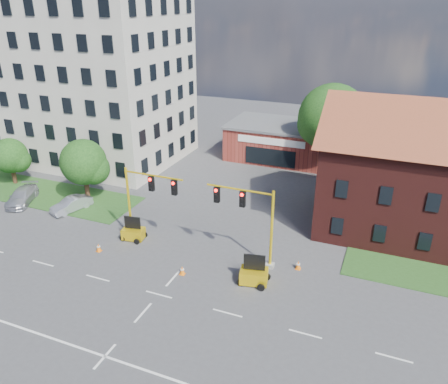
# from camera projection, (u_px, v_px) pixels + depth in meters

# --- Properties ---
(ground) EXTENTS (120.00, 120.00, 0.00)m
(ground) POSITION_uv_depth(u_px,v_px,m) (159.00, 295.00, 29.46)
(ground) COLOR #444346
(ground) RESTS_ON ground
(grass_verge_nw) EXTENTS (22.00, 6.00, 0.08)m
(grass_verge_nw) POSITION_uv_depth(u_px,v_px,m) (38.00, 192.00, 44.78)
(grass_verge_nw) COLOR #25491B
(grass_verge_nw) RESTS_ON ground
(grass_verge_ne) EXTENTS (14.00, 4.00, 0.08)m
(grass_verge_ne) POSITION_uv_depth(u_px,v_px,m) (445.00, 280.00, 30.86)
(grass_verge_ne) COLOR #25491B
(grass_verge_ne) RESTS_ON ground
(lane_markings) EXTENTS (60.00, 36.00, 0.01)m
(lane_markings) POSITION_uv_depth(u_px,v_px,m) (134.00, 322.00, 26.93)
(lane_markings) COLOR white
(lane_markings) RESTS_ON ground
(office_block) EXTENTS (18.40, 15.40, 20.60)m
(office_block) POSITION_uv_depth(u_px,v_px,m) (98.00, 73.00, 50.65)
(office_block) COLOR #B9B2A2
(office_block) RESTS_ON ground
(brick_shop) EXTENTS (12.40, 8.40, 4.30)m
(brick_shop) POSITION_uv_depth(u_px,v_px,m) (280.00, 140.00, 53.93)
(brick_shop) COLOR maroon
(brick_shop) RESTS_ON ground
(tree_large) EXTENTS (7.82, 7.45, 10.07)m
(tree_large) POSITION_uv_depth(u_px,v_px,m) (336.00, 120.00, 47.50)
(tree_large) COLOR #331E12
(tree_large) RESTS_ON ground
(tree_nw_front) EXTENTS (4.62, 4.40, 6.21)m
(tree_nw_front) POSITION_uv_depth(u_px,v_px,m) (86.00, 164.00, 41.58)
(tree_nw_front) COLOR #331E12
(tree_nw_front) RESTS_ON ground
(tree_nw_rear) EXTENTS (3.86, 3.68, 5.01)m
(tree_nw_rear) POSITION_uv_depth(u_px,v_px,m) (12.00, 157.00, 45.79)
(tree_nw_rear) COLOR #331E12
(tree_nw_rear) RESTS_ON ground
(signal_mast_west) EXTENTS (5.30, 0.60, 6.20)m
(signal_mast_west) POSITION_uv_depth(u_px,v_px,m) (146.00, 197.00, 34.43)
(signal_mast_west) COLOR gray
(signal_mast_west) RESTS_ON ground
(signal_mast_east) EXTENTS (5.30, 0.60, 6.20)m
(signal_mast_east) POSITION_uv_depth(u_px,v_px,m) (250.00, 216.00, 31.43)
(signal_mast_east) COLOR gray
(signal_mast_east) RESTS_ON ground
(trailer_west) EXTENTS (1.91, 1.45, 1.98)m
(trailer_west) POSITION_uv_depth(u_px,v_px,m) (133.00, 233.00, 35.97)
(trailer_west) COLOR yellow
(trailer_west) RESTS_ON ground
(trailer_east) EXTENTS (2.14, 1.65, 2.19)m
(trailer_east) POSITION_uv_depth(u_px,v_px,m) (254.00, 275.00, 30.40)
(trailer_east) COLOR yellow
(trailer_east) RESTS_ON ground
(cone_a) EXTENTS (0.40, 0.40, 0.70)m
(cone_a) POSITION_uv_depth(u_px,v_px,m) (99.00, 247.00, 34.36)
(cone_a) COLOR orange
(cone_a) RESTS_ON ground
(cone_b) EXTENTS (0.40, 0.40, 0.70)m
(cone_b) POSITION_uv_depth(u_px,v_px,m) (138.00, 233.00, 36.43)
(cone_b) COLOR orange
(cone_b) RESTS_ON ground
(cone_c) EXTENTS (0.40, 0.40, 0.70)m
(cone_c) POSITION_uv_depth(u_px,v_px,m) (182.00, 270.00, 31.49)
(cone_c) COLOR orange
(cone_c) RESTS_ON ground
(cone_d) EXTENTS (0.40, 0.40, 0.70)m
(cone_d) POSITION_uv_depth(u_px,v_px,m) (298.00, 265.00, 32.11)
(cone_d) COLOR orange
(cone_d) RESTS_ON ground
(pickup_white) EXTENTS (5.64, 3.90, 1.43)m
(pickup_white) POSITION_uv_depth(u_px,v_px,m) (379.00, 220.00, 37.72)
(pickup_white) COLOR silver
(pickup_white) RESTS_ON ground
(sedan_silver_front) EXTENTS (2.57, 4.15, 1.29)m
(sedan_silver_front) POSITION_uv_depth(u_px,v_px,m) (71.00, 204.00, 40.78)
(sedan_silver_front) COLOR #B5B6BD
(sedan_silver_front) RESTS_ON ground
(sedan_silver_rear) EXTENTS (3.64, 5.13, 1.38)m
(sedan_silver_rear) POSITION_uv_depth(u_px,v_px,m) (22.00, 196.00, 42.37)
(sedan_silver_rear) COLOR #B5B6BD
(sedan_silver_rear) RESTS_ON ground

